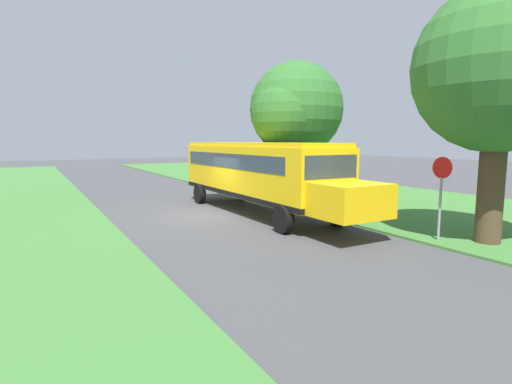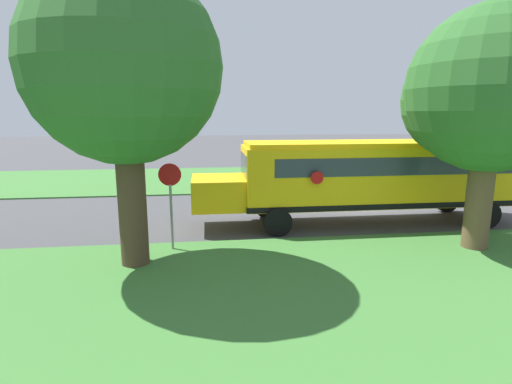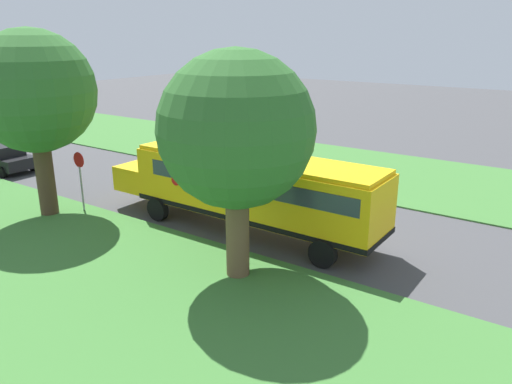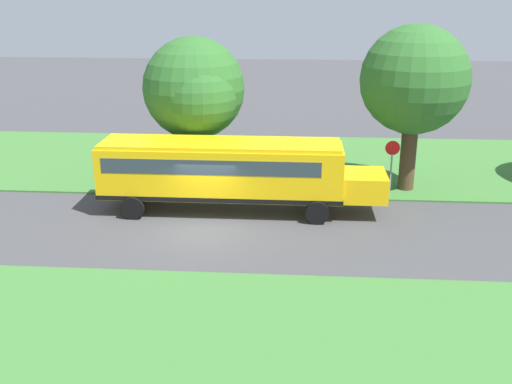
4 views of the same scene
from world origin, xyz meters
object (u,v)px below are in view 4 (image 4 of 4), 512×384
school_bus (228,169)px  oak_tree_beside_bus (195,92)px  oak_tree_roadside_mid (414,81)px  stop_sign (392,162)px

school_bus → oak_tree_beside_bus: size_ratio=1.70×
oak_tree_roadside_mid → stop_sign: (0.96, -0.90, -3.62)m
oak_tree_roadside_mid → stop_sign: size_ratio=2.89×
school_bus → stop_sign: 7.79m
oak_tree_beside_bus → stop_sign: (0.78, 9.28, -3.03)m
oak_tree_roadside_mid → oak_tree_beside_bus: bearing=-89.0°
oak_tree_beside_bus → stop_sign: 9.79m
oak_tree_beside_bus → oak_tree_roadside_mid: size_ratio=0.92×
oak_tree_roadside_mid → school_bus: bearing=-68.0°
school_bus → oak_tree_roadside_mid: size_ratio=1.57×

